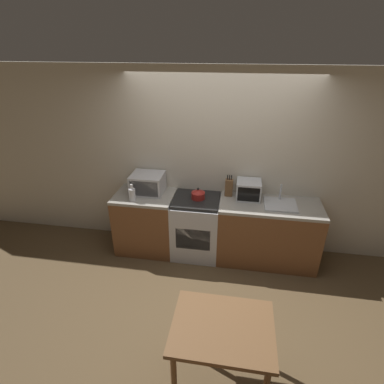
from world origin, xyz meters
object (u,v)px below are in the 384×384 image
Objects in this scene: microwave at (148,183)px; bottle at (132,194)px; toaster_oven at (249,190)px; dining_table at (222,336)px; kettle at (198,194)px; stove_range at (196,226)px.

microwave is 0.31m from bottle.
toaster_oven is 2.08m from dining_table.
microwave reaches higher than kettle.
microwave is (-0.74, 0.08, 0.07)m from kettle.
stove_range is at bearing -7.67° from microwave.
dining_table is at bearing -95.53° from toaster_oven.
dining_table is at bearing -51.75° from bottle.
microwave is at bearing 172.33° from stove_range.
kettle is 0.90m from bottle.
microwave reaches higher than toaster_oven.
toaster_oven reaches higher than kettle.
kettle is 0.22× the size of dining_table.
dining_table is at bearing -75.90° from kettle.
microwave is 1.88× the size of bottle.
kettle is 0.69m from toaster_oven.
bottle is at bearing -115.99° from microwave.
stove_range is at bearing 12.09° from bottle.
kettle reaches higher than stove_range.
stove_range is 2.73× the size of toaster_oven.
toaster_oven reaches higher than stove_range.
microwave is at bearing -178.38° from toaster_oven.
dining_table is at bearing -75.15° from stove_range.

